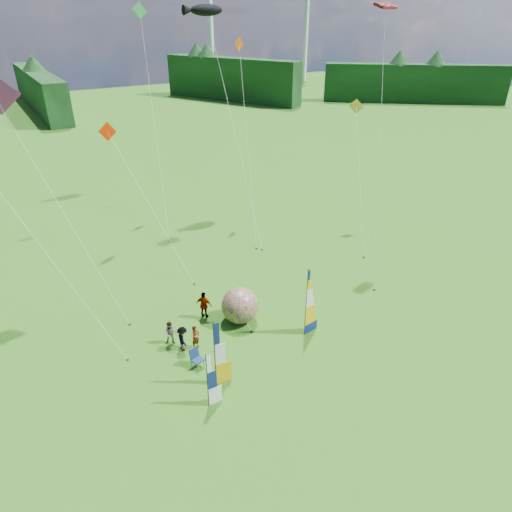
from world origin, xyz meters
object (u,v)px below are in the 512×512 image
spectator_c (183,339)px  side_banner_left (215,355)px  spectator_b (171,333)px  feather_banner_main (306,304)px  spectator_a (196,337)px  camp_chair (197,359)px  side_banner_far (207,382)px  kite_whale (233,118)px  bol_inflatable (240,305)px  spectator_d (204,305)px

spectator_c → side_banner_left: bearing=-170.3°
spectator_b → feather_banner_main: bearing=3.0°
spectator_b → spectator_a: bearing=-17.4°
camp_chair → spectator_c: bearing=79.2°
side_banner_far → spectator_b: size_ratio=2.07×
camp_chair → kite_whale: 21.70m
bol_inflatable → camp_chair: 4.86m
side_banner_far → spectator_c: side_banner_far is taller
side_banner_left → spectator_b: side_banner_left is taller
side_banner_left → spectator_b: size_ratio=2.58×
side_banner_far → spectator_d: 7.59m
spectator_a → camp_chair: bearing=-135.1°
spectator_b → spectator_d: size_ratio=0.82×
spectator_d → spectator_b: bearing=75.5°
feather_banner_main → spectator_b: bearing=148.0°
spectator_d → camp_chair: size_ratio=1.67×
side_banner_left → side_banner_far: side_banner_left is taller
spectator_b → spectator_c: spectator_c is taller
bol_inflatable → camp_chair: size_ratio=2.07×
spectator_c → spectator_b: bearing=26.9°
bol_inflatable → spectator_c: bearing=-169.9°
spectator_b → kite_whale: size_ratio=0.08×
feather_banner_main → side_banner_far: bearing=-171.0°
feather_banner_main → spectator_c: bearing=153.0°
side_banner_far → kite_whale: 23.93m
camp_chair → kite_whale: bearing=40.4°
feather_banner_main → bol_inflatable: 4.35m
spectator_d → feather_banner_main: bearing=-177.4°
spectator_a → spectator_b: size_ratio=1.00×
side_banner_far → spectator_b: side_banner_far is taller
camp_chair → spectator_a: bearing=53.9°
spectator_b → spectator_d: bearing=53.8°
spectator_a → camp_chair: (-0.61, -1.52, -0.20)m
spectator_d → bol_inflatable: bearing=-170.3°
kite_whale → spectator_c: bearing=-110.1°
bol_inflatable → camp_chair: (-4.12, -2.51, -0.61)m
spectator_c → spectator_d: 3.34m
spectator_a → spectator_c: bearing=138.9°
side_banner_far → spectator_d: bearing=66.6°
spectator_b → camp_chair: (0.49, -2.64, -0.21)m
bol_inflatable → spectator_c: bol_inflatable is taller
side_banner_left → spectator_a: side_banner_left is taller
side_banner_left → kite_whale: size_ratio=0.21×
spectator_a → kite_whale: bearing=30.2°
spectator_d → spectator_c: bearing=92.3°
side_banner_left → spectator_d: side_banner_left is taller
spectator_c → camp_chair: (0.11, -1.75, -0.23)m
feather_banner_main → spectator_a: size_ratio=2.92×
camp_chair → kite_whale: kite_whale is taller
spectator_b → camp_chair: size_ratio=1.37×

